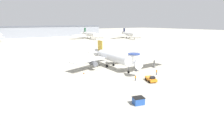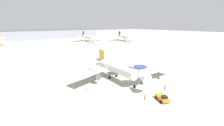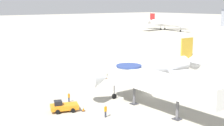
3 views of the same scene
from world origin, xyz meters
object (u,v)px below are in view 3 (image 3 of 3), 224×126
Objects in this scene: background_jet_red_tail at (166,23)px; ground_crew_marshaller at (106,110)px; jet_bridge at (156,82)px; ground_crew_wing_walker at (69,97)px; main_airplane at (155,69)px; pushback_tug_orange at (64,106)px; traffic_cone_port_wing at (106,77)px; traffic_cone_near_nose at (83,109)px.

ground_crew_marshaller is at bearing -132.96° from background_jet_red_tail.
ground_crew_wing_walker is (-12.12, -7.74, -3.60)m from jet_bridge.
main_airplane is at bearing 163.29° from ground_crew_wing_walker.
ground_crew_marshaller is at bearing 87.53° from ground_crew_wing_walker.
jet_bridge is 14.33m from pushback_tug_orange.
pushback_tug_orange reaches higher than ground_crew_wing_walker.
main_airplane is 137.02m from background_jet_red_tail.
jet_bridge is (8.73, -8.80, 0.64)m from main_airplane.
pushback_tug_orange is at bearing -130.15° from jet_bridge.
jet_bridge is at bearing -44.27° from main_airplane.
pushback_tug_orange is 21.59m from traffic_cone_port_wing.
traffic_cone_near_nose is at bearing 73.68° from pushback_tug_orange.
traffic_cone_near_nose is at bearing 100.38° from ground_crew_marshaller.
main_airplane reaches higher than traffic_cone_port_wing.
jet_bridge reaches higher than ground_crew_wing_walker.
pushback_tug_orange is 0.13× the size of background_jet_red_tail.
jet_bridge is 22.76m from traffic_cone_port_wing.
traffic_cone_near_nose is 0.02× the size of background_jet_red_tail.
ground_crew_wing_walker is 0.05× the size of background_jet_red_tail.
ground_crew_wing_walker reaches higher than traffic_cone_near_nose.
pushback_tug_orange is (-8.82, -10.64, -3.78)m from jet_bridge.
pushback_tug_orange is 5.59× the size of traffic_cone_near_nose.
ground_crew_marshaller reaches higher than pushback_tug_orange.
traffic_cone_near_nose is (1.75, -17.10, -3.50)m from main_airplane.
jet_bridge reaches higher than pushback_tug_orange.
traffic_cone_port_wing is (-21.25, 7.00, -4.16)m from jet_bridge.
ground_crew_marshaller is 9.31m from ground_crew_wing_walker.
traffic_cone_port_wing is (-12.52, -1.79, -3.53)m from main_airplane.
background_jet_red_tail is at bearing 147.97° from pushback_tug_orange.
jet_bridge is at bearing -24.29° from ground_crew_marshaller.
ground_crew_marshaller reaches higher than traffic_cone_near_nose.
traffic_cone_port_wing is at bearing 147.07° from pushback_tug_orange.
ground_crew_wing_walker is (-9.30, -0.43, -0.13)m from ground_crew_marshaller.
traffic_cone_port_wing is 130.67m from background_jet_red_tail.
main_airplane reaches higher than pushback_tug_orange.
traffic_cone_port_wing is 23.34m from ground_crew_marshaller.
jet_bridge reaches higher than traffic_cone_near_nose.
ground_crew_marshaller is 1.14× the size of ground_crew_wing_walker.
main_airplane is 17.55m from traffic_cone_near_nose.
pushback_tug_orange is at bearing -135.51° from background_jet_red_tail.
traffic_cone_near_nose is 4.33m from ground_crew_marshaller.
traffic_cone_near_nose reaches higher than traffic_cone_port_wing.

